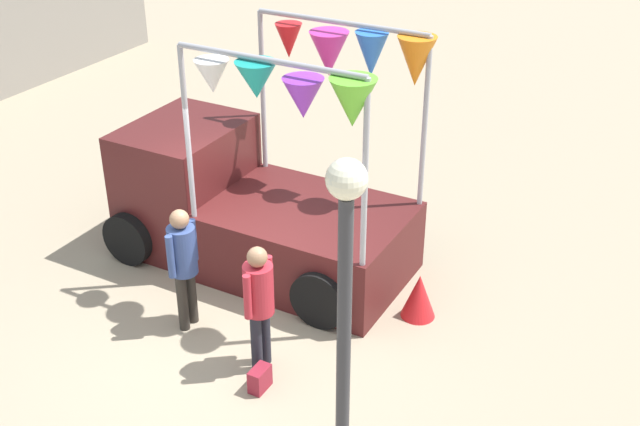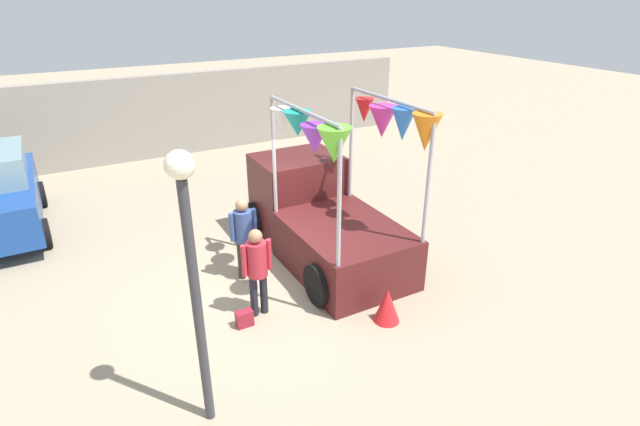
{
  "view_description": "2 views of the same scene",
  "coord_description": "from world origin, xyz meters",
  "px_view_note": "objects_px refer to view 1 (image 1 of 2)",
  "views": [
    {
      "loc": [
        -6.59,
        -4.84,
        6.06
      ],
      "look_at": [
        1.27,
        -0.52,
        1.14
      ],
      "focal_mm": 45.0,
      "sensor_mm": 36.0,
      "label": 1
    },
    {
      "loc": [
        -2.98,
        -7.42,
        5.14
      ],
      "look_at": [
        1.15,
        0.1,
        1.22
      ],
      "focal_mm": 28.0,
      "sensor_mm": 36.0,
      "label": 2
    }
  ],
  "objects_px": {
    "person_customer": "(259,297)",
    "vendor_truck": "(247,197)",
    "folded_kite_bundle_crimson": "(419,296)",
    "handbag": "(260,379)",
    "street_lamp": "(345,301)",
    "person_vendor": "(183,258)"
  },
  "relations": [
    {
      "from": "person_customer",
      "to": "vendor_truck",
      "type": "bearing_deg",
      "value": 36.37
    },
    {
      "from": "vendor_truck",
      "to": "folded_kite_bundle_crimson",
      "type": "relative_size",
      "value": 6.86
    },
    {
      "from": "handbag",
      "to": "street_lamp",
      "type": "distance_m",
      "value": 2.96
    },
    {
      "from": "person_customer",
      "to": "street_lamp",
      "type": "xyz_separation_m",
      "value": [
        -1.44,
        -1.78,
        1.43
      ]
    },
    {
      "from": "person_vendor",
      "to": "vendor_truck",
      "type": "bearing_deg",
      "value": 7.78
    },
    {
      "from": "street_lamp",
      "to": "folded_kite_bundle_crimson",
      "type": "height_order",
      "value": "street_lamp"
    },
    {
      "from": "street_lamp",
      "to": "person_vendor",
      "type": "bearing_deg",
      "value": 60.97
    },
    {
      "from": "person_customer",
      "to": "street_lamp",
      "type": "bearing_deg",
      "value": -128.83
    },
    {
      "from": "person_vendor",
      "to": "street_lamp",
      "type": "xyz_separation_m",
      "value": [
        -1.67,
        -3.01,
        1.42
      ]
    },
    {
      "from": "vendor_truck",
      "to": "handbag",
      "type": "bearing_deg",
      "value": -144.56
    },
    {
      "from": "person_vendor",
      "to": "street_lamp",
      "type": "relative_size",
      "value": 0.45
    },
    {
      "from": "person_vendor",
      "to": "street_lamp",
      "type": "height_order",
      "value": "street_lamp"
    },
    {
      "from": "vendor_truck",
      "to": "handbag",
      "type": "xyz_separation_m",
      "value": [
        -2.34,
        -1.66,
        -0.79
      ]
    },
    {
      "from": "vendor_truck",
      "to": "folded_kite_bundle_crimson",
      "type": "distance_m",
      "value": 2.76
    },
    {
      "from": "person_customer",
      "to": "person_vendor",
      "type": "height_order",
      "value": "person_vendor"
    },
    {
      "from": "vendor_truck",
      "to": "person_customer",
      "type": "distance_m",
      "value": 2.47
    },
    {
      "from": "handbag",
      "to": "street_lamp",
      "type": "bearing_deg",
      "value": -124.43
    },
    {
      "from": "person_vendor",
      "to": "handbag",
      "type": "bearing_deg",
      "value": -112.29
    },
    {
      "from": "person_vendor",
      "to": "folded_kite_bundle_crimson",
      "type": "xyz_separation_m",
      "value": [
        1.56,
        -2.44,
        -0.68
      ]
    },
    {
      "from": "vendor_truck",
      "to": "folded_kite_bundle_crimson",
      "type": "height_order",
      "value": "vendor_truck"
    },
    {
      "from": "handbag",
      "to": "folded_kite_bundle_crimson",
      "type": "bearing_deg",
      "value": -25.3
    },
    {
      "from": "handbag",
      "to": "street_lamp",
      "type": "relative_size",
      "value": 0.08
    }
  ]
}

